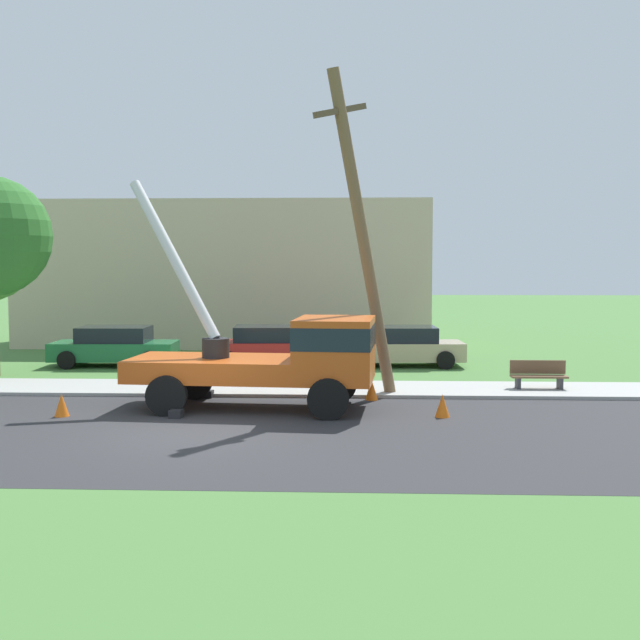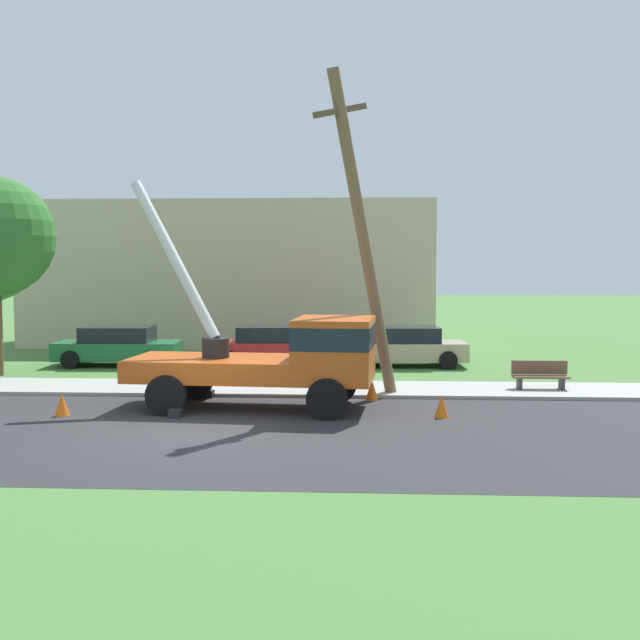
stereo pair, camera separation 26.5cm
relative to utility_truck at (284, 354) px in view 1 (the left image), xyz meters
name	(u,v)px [view 1 (the left image)]	position (x,y,z in m)	size (l,w,h in m)	color
ground_plane	(255,363)	(-1.89, 9.17, -1.41)	(120.00, 120.00, 0.00)	#477538
road_asphalt	(188,432)	(-1.89, -2.83, -1.40)	(80.00, 8.97, 0.01)	#2B2B2D
sidewalk_strip	(229,388)	(-1.89, 2.98, -1.36)	(80.00, 2.66, 0.10)	#9E9E99
utility_truck	(284,354)	(0.00, 0.00, 0.00)	(6.74, 3.26, 5.98)	#C65119
leaning_utility_pole	(362,234)	(1.98, 1.48, 3.11)	(2.33, 2.28, 8.79)	brown
traffic_cone_ahead	(442,406)	(3.91, -0.89, -1.13)	(0.36, 0.36, 0.56)	orange
traffic_cone_behind	(62,405)	(-5.34, -1.19, -1.13)	(0.36, 0.36, 0.56)	orange
traffic_cone_curbside	(372,390)	(2.25, 1.43, -1.13)	(0.36, 0.36, 0.56)	orange
parked_sedan_green	(115,346)	(-6.85, 8.14, -0.70)	(4.45, 2.11, 1.42)	#1E6638
parked_sedan_red	(269,346)	(-1.32, 8.60, -0.70)	(4.50, 2.19, 1.42)	#B21E1E
parked_sedan_tan	(401,346)	(3.47, 8.57, -0.70)	(4.49, 2.17, 1.42)	tan
park_bench	(538,376)	(7.11, 3.05, -0.95)	(1.60, 0.45, 0.90)	brown
lowrise_building_backdrop	(229,274)	(-3.99, 16.29, 1.79)	(18.00, 6.00, 6.40)	#C6B293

